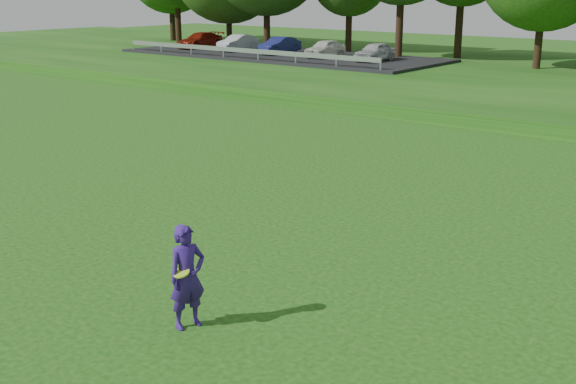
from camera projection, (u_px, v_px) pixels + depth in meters
The scene contains 4 objects.
ground at pixel (166, 309), 12.97m from camera, with size 140.00×140.00×0.00m, color #15470D.
walking_path at pixel (549, 134), 28.05m from camera, with size 130.00×1.60×0.04m, color gray.
parking_lot at pixel (275, 51), 51.84m from camera, with size 24.00×9.00×1.38m.
woman at pixel (187, 277), 12.08m from camera, with size 0.60×0.75×1.81m.
Camera 1 is at (9.08, -7.96, 5.63)m, focal length 45.00 mm.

